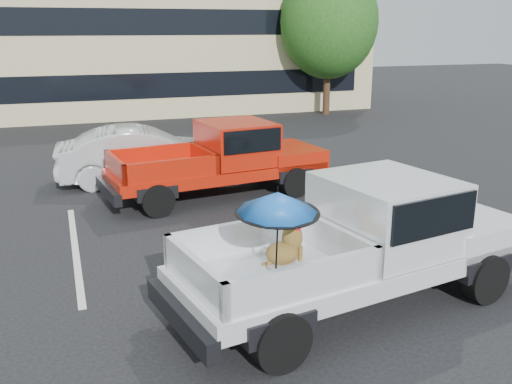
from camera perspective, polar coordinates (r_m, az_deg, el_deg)
ground at (r=9.86m, az=0.69°, el=-7.71°), size 90.00×90.00×0.00m
stripe_left at (r=11.20m, az=-17.62°, el=-5.48°), size 0.12×5.00×0.01m
stripe_right at (r=12.75m, az=10.35°, el=-2.33°), size 0.12×5.00×0.01m
motel_building at (r=29.90m, az=-9.80°, el=14.44°), size 20.40×8.40×6.30m
tree_right at (r=27.29m, az=7.30°, el=16.51°), size 4.46×4.46×6.78m
tree_back at (r=33.72m, az=-3.82°, el=16.86°), size 4.68×4.68×7.11m
silver_pickup at (r=8.61m, az=11.56°, el=-4.13°), size 5.95×2.93×2.06m
red_pickup at (r=13.91m, az=-2.56°, el=3.67°), size 5.64×2.55×1.80m
silver_sedan at (r=15.45m, az=-11.27°, el=3.69°), size 4.54×1.82×1.47m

